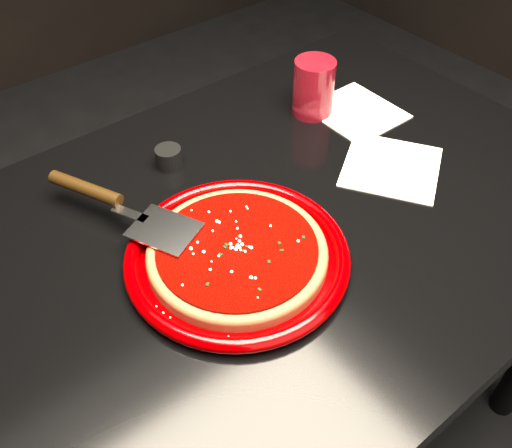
# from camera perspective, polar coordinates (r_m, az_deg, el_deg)

# --- Properties ---
(floor) EXTENTS (4.00, 4.00, 0.01)m
(floor) POSITION_cam_1_polar(r_m,az_deg,el_deg) (1.55, 0.47, -20.14)
(floor) COLOR black
(floor) RESTS_ON ground
(table) EXTENTS (1.20, 0.80, 0.75)m
(table) POSITION_cam_1_polar(r_m,az_deg,el_deg) (1.22, 0.57, -12.49)
(table) COLOR black
(table) RESTS_ON floor
(plate) EXTENTS (0.34, 0.34, 0.03)m
(plate) POSITION_cam_1_polar(r_m,az_deg,el_deg) (0.86, -1.88, -3.22)
(plate) COLOR #790000
(plate) RESTS_ON table
(pizza_crust) EXTENTS (0.27, 0.27, 0.01)m
(pizza_crust) POSITION_cam_1_polar(r_m,az_deg,el_deg) (0.85, -1.89, -3.05)
(pizza_crust) COLOR brown
(pizza_crust) RESTS_ON plate
(pizza_crust_rim) EXTENTS (0.27, 0.27, 0.02)m
(pizza_crust_rim) POSITION_cam_1_polar(r_m,az_deg,el_deg) (0.85, -1.90, -2.74)
(pizza_crust_rim) COLOR brown
(pizza_crust_rim) RESTS_ON plate
(pizza_sauce) EXTENTS (0.24, 0.24, 0.01)m
(pizza_sauce) POSITION_cam_1_polar(r_m,az_deg,el_deg) (0.84, -1.90, -2.52)
(pizza_sauce) COLOR #6F0400
(pizza_sauce) RESTS_ON plate
(parmesan_dusting) EXTENTS (0.23, 0.23, 0.01)m
(parmesan_dusting) POSITION_cam_1_polar(r_m,az_deg,el_deg) (0.84, -1.92, -2.20)
(parmesan_dusting) COLOR beige
(parmesan_dusting) RESTS_ON plate
(basil_flecks) EXTENTS (0.21, 0.21, 0.00)m
(basil_flecks) POSITION_cam_1_polar(r_m,az_deg,el_deg) (0.84, -1.91, -2.25)
(basil_flecks) COLOR black
(basil_flecks) RESTS_ON plate
(pizza_server) EXTENTS (0.22, 0.34, 0.02)m
(pizza_server) POSITION_cam_1_polar(r_m,az_deg,el_deg) (0.91, -13.16, 1.84)
(pizza_server) COLOR #B8BABF
(pizza_server) RESTS_ON plate
(cup) EXTENTS (0.10, 0.10, 0.11)m
(cup) POSITION_cam_1_polar(r_m,az_deg,el_deg) (1.15, 5.78, 13.41)
(cup) COLOR maroon
(cup) RESTS_ON table
(napkin_a) EXTENTS (0.23, 0.23, 0.00)m
(napkin_a) POSITION_cam_1_polar(r_m,az_deg,el_deg) (1.06, 13.37, 5.59)
(napkin_a) COLOR white
(napkin_a) RESTS_ON table
(napkin_b) EXTENTS (0.15, 0.17, 0.00)m
(napkin_b) POSITION_cam_1_polar(r_m,az_deg,el_deg) (1.19, 10.00, 10.97)
(napkin_b) COLOR white
(napkin_b) RESTS_ON table
(ramekin) EXTENTS (0.05, 0.05, 0.04)m
(ramekin) POSITION_cam_1_polar(r_m,az_deg,el_deg) (1.03, -8.73, 6.62)
(ramekin) COLOR black
(ramekin) RESTS_ON table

